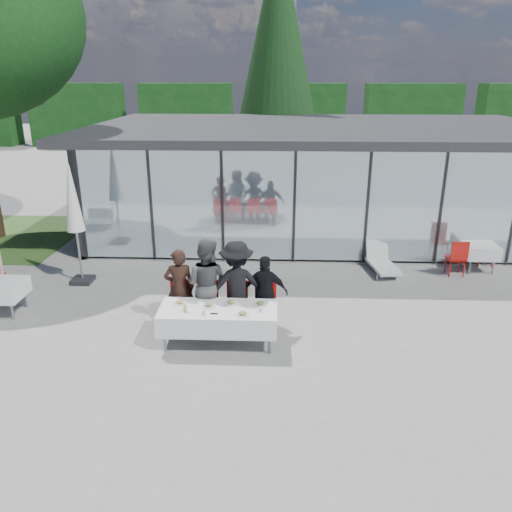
{
  "coord_description": "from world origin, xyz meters",
  "views": [
    {
      "loc": [
        0.55,
        -9.05,
        4.95
      ],
      "look_at": [
        0.12,
        1.2,
        1.21
      ],
      "focal_mm": 35.0,
      "sensor_mm": 36.0,
      "label": 1
    }
  ],
  "objects_px": {
    "diner_d": "(266,292)",
    "lounger": "(381,261)",
    "diner_b": "(206,284)",
    "diner_chair_c": "(237,302)",
    "spare_table_left": "(3,290)",
    "spare_chair_a": "(482,246)",
    "diner_c": "(237,285)",
    "plate_extra": "(243,314)",
    "diner_chair_b": "(207,301)",
    "folded_eyeglasses": "(214,314)",
    "juice_bottle": "(185,309)",
    "diner_a": "(180,288)",
    "market_umbrella": "(73,206)",
    "dining_table": "(218,318)",
    "plate_a": "(180,303)",
    "spare_chair_b": "(457,257)",
    "plate_b": "(209,305)",
    "plate_c": "(231,303)",
    "plate_d": "(260,304)",
    "spare_table_right": "(479,250)",
    "diner_chair_a": "(181,301)",
    "diner_chair_d": "(265,302)",
    "conifer_tree": "(278,48)"
  },
  "relations": [
    {
      "from": "diner_a",
      "to": "plate_extra",
      "type": "bearing_deg",
      "value": 133.92
    },
    {
      "from": "diner_d",
      "to": "spare_chair_a",
      "type": "distance_m",
      "value": 7.03
    },
    {
      "from": "diner_chair_d",
      "to": "plate_a",
      "type": "bearing_deg",
      "value": -160.76
    },
    {
      "from": "spare_table_left",
      "to": "spare_chair_b",
      "type": "height_order",
      "value": "spare_chair_b"
    },
    {
      "from": "diner_a",
      "to": "spare_table_left",
      "type": "bearing_deg",
      "value": -15.78
    },
    {
      "from": "plate_extra",
      "to": "dining_table",
      "type": "bearing_deg",
      "value": 151.15
    },
    {
      "from": "diner_b",
      "to": "diner_chair_c",
      "type": "xyz_separation_m",
      "value": [
        0.62,
        0.03,
        -0.41
      ]
    },
    {
      "from": "diner_c",
      "to": "folded_eyeglasses",
      "type": "relative_size",
      "value": 13.29
    },
    {
      "from": "plate_d",
      "to": "diner_chair_b",
      "type": "bearing_deg",
      "value": 153.25
    },
    {
      "from": "plate_a",
      "to": "spare_chair_b",
      "type": "height_order",
      "value": "spare_chair_b"
    },
    {
      "from": "lounger",
      "to": "spare_chair_a",
      "type": "bearing_deg",
      "value": 11.68
    },
    {
      "from": "diner_b",
      "to": "plate_c",
      "type": "xyz_separation_m",
      "value": [
        0.55,
        -0.5,
        -0.18
      ]
    },
    {
      "from": "plate_extra",
      "to": "spare_table_right",
      "type": "relative_size",
      "value": 0.32
    },
    {
      "from": "dining_table",
      "to": "folded_eyeglasses",
      "type": "relative_size",
      "value": 16.14
    },
    {
      "from": "lounger",
      "to": "spare_table_left",
      "type": "bearing_deg",
      "value": -161.44
    },
    {
      "from": "spare_table_left",
      "to": "spare_chair_a",
      "type": "xyz_separation_m",
      "value": [
        11.56,
        3.52,
        -0.02
      ]
    },
    {
      "from": "plate_extra",
      "to": "juice_bottle",
      "type": "relative_size",
      "value": 2.04
    },
    {
      "from": "diner_d",
      "to": "plate_extra",
      "type": "height_order",
      "value": "diner_d"
    },
    {
      "from": "diner_c",
      "to": "plate_a",
      "type": "relative_size",
      "value": 6.72
    },
    {
      "from": "diner_a",
      "to": "diner_b",
      "type": "relative_size",
      "value": 0.89
    },
    {
      "from": "spare_chair_b",
      "to": "plate_a",
      "type": "bearing_deg",
      "value": -151.64
    },
    {
      "from": "diner_chair_b",
      "to": "folded_eyeglasses",
      "type": "bearing_deg",
      "value": -75.14
    },
    {
      "from": "diner_a",
      "to": "plate_c",
      "type": "height_order",
      "value": "diner_a"
    },
    {
      "from": "diner_c",
      "to": "diner_chair_c",
      "type": "relative_size",
      "value": 1.91
    },
    {
      "from": "spare_chair_a",
      "to": "diner_chair_a",
      "type": "bearing_deg",
      "value": -152.99
    },
    {
      "from": "diner_b",
      "to": "spare_chair_b",
      "type": "xyz_separation_m",
      "value": [
        6.08,
        2.98,
        -0.41
      ]
    },
    {
      "from": "plate_b",
      "to": "spare_table_left",
      "type": "xyz_separation_m",
      "value": [
        -4.64,
        1.04,
        -0.22
      ]
    },
    {
      "from": "dining_table",
      "to": "diner_d",
      "type": "distance_m",
      "value": 1.17
    },
    {
      "from": "juice_bottle",
      "to": "plate_b",
      "type": "bearing_deg",
      "value": 30.96
    },
    {
      "from": "diner_c",
      "to": "plate_a",
      "type": "bearing_deg",
      "value": 16.93
    },
    {
      "from": "plate_a",
      "to": "plate_d",
      "type": "relative_size",
      "value": 1.0
    },
    {
      "from": "diner_chair_d",
      "to": "conifer_tree",
      "type": "bearing_deg",
      "value": 89.33
    },
    {
      "from": "diner_c",
      "to": "plate_extra",
      "type": "height_order",
      "value": "diner_c"
    },
    {
      "from": "diner_d",
      "to": "lounger",
      "type": "height_order",
      "value": "diner_d"
    },
    {
      "from": "spare_chair_b",
      "to": "spare_table_left",
      "type": "bearing_deg",
      "value": -166.26
    },
    {
      "from": "plate_extra",
      "to": "diner_chair_a",
      "type": "bearing_deg",
      "value": 143.15
    },
    {
      "from": "plate_extra",
      "to": "spare_table_left",
      "type": "bearing_deg",
      "value": 165.47
    },
    {
      "from": "juice_bottle",
      "to": "lounger",
      "type": "distance_m",
      "value": 6.2
    },
    {
      "from": "plate_d",
      "to": "spare_table_right",
      "type": "height_order",
      "value": "plate_d"
    },
    {
      "from": "juice_bottle",
      "to": "market_umbrella",
      "type": "xyz_separation_m",
      "value": [
        -3.19,
        3.05,
        1.17
      ]
    },
    {
      "from": "spare_chair_b",
      "to": "diner_d",
      "type": "bearing_deg",
      "value": -148.57
    },
    {
      "from": "diner_a",
      "to": "diner_chair_c",
      "type": "height_order",
      "value": "diner_a"
    },
    {
      "from": "plate_c",
      "to": "spare_table_left",
      "type": "height_order",
      "value": "plate_c"
    },
    {
      "from": "diner_c",
      "to": "plate_extra",
      "type": "distance_m",
      "value": 1.01
    },
    {
      "from": "diner_a",
      "to": "juice_bottle",
      "type": "xyz_separation_m",
      "value": [
        0.27,
        -0.89,
        -0.02
      ]
    },
    {
      "from": "lounger",
      "to": "spare_table_right",
      "type": "bearing_deg",
      "value": 3.02
    },
    {
      "from": "diner_d",
      "to": "diner_a",
      "type": "bearing_deg",
      "value": 3.92
    },
    {
      "from": "dining_table",
      "to": "diner_a",
      "type": "relative_size",
      "value": 1.34
    },
    {
      "from": "plate_a",
      "to": "lounger",
      "type": "xyz_separation_m",
      "value": [
        4.68,
        3.87,
        -0.52
      ]
    },
    {
      "from": "diner_d",
      "to": "plate_b",
      "type": "xyz_separation_m",
      "value": [
        -1.08,
        -0.65,
        -0.01
      ]
    }
  ]
}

